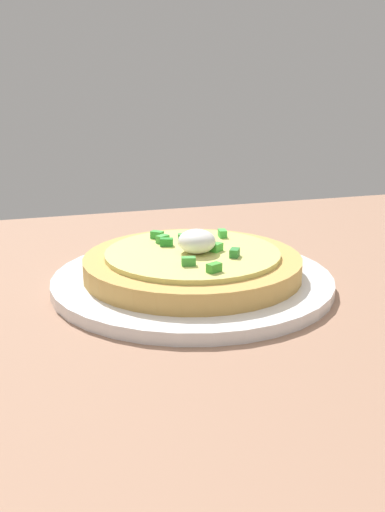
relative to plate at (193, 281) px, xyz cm
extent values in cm
cube|color=#9A7259|center=(3.07, 6.75, -2.27)|extent=(103.39, 85.26, 3.34)
cylinder|color=white|center=(0.00, 0.00, 0.00)|extent=(28.12, 28.12, 1.20)
cylinder|color=tan|center=(0.00, 0.00, 1.61)|extent=(21.75, 21.75, 2.03)
cylinder|color=#D8D06E|center=(0.00, 0.00, 2.86)|extent=(17.46, 17.46, 0.48)
ellipsoid|color=white|center=(-0.24, 0.64, 4.28)|extent=(3.73, 3.73, 2.35)
cube|color=green|center=(2.18, -5.74, 3.50)|extent=(1.49, 1.44, 0.80)
cube|color=green|center=(-4.72, -4.19, 3.50)|extent=(0.98, 1.39, 0.80)
cube|color=green|center=(-2.27, 0.73, 3.50)|extent=(1.50, 1.40, 0.80)
cube|color=green|center=(2.05, -3.92, 3.50)|extent=(1.51, 1.33, 0.80)
cube|color=green|center=(0.12, 6.81, 3.50)|extent=(1.49, 1.25, 0.80)
cube|color=green|center=(-0.99, -2.15, 3.50)|extent=(1.44, 1.09, 0.80)
cube|color=#318838|center=(-3.30, 3.02, 3.50)|extent=(1.37, 1.51, 0.80)
cube|color=green|center=(1.73, 4.28, 3.50)|extent=(1.42, 1.05, 0.80)
cube|color=#288E2D|center=(1.97, -2.61, 3.50)|extent=(1.47, 1.18, 0.80)
cube|color=#4FAF47|center=(-0.28, -3.86, 3.50)|extent=(1.46, 1.14, 0.80)
camera|label=1|loc=(16.58, 52.67, 19.51)|focal=40.67mm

